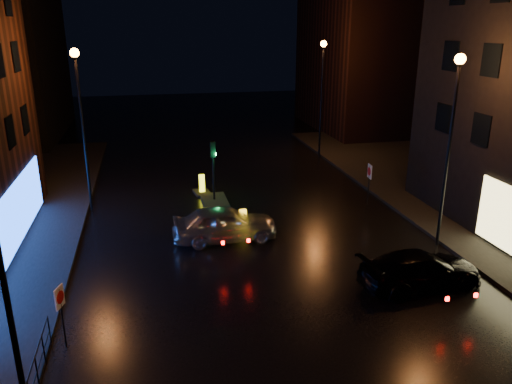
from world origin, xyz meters
TOP-DOWN VIEW (x-y plane):
  - ground at (0.00, 0.00)m, footprint 120.00×120.00m
  - building_far_left at (-16.00, 35.00)m, footprint 8.00×16.00m
  - building_far_right at (15.00, 32.00)m, footprint 8.00×14.00m
  - street_lamp_lfar at (-7.80, 14.00)m, footprint 0.44×0.44m
  - street_lamp_rnear at (7.80, 6.00)m, footprint 0.44×0.44m
  - street_lamp_rfar at (7.80, 22.00)m, footprint 0.44×0.44m
  - traffic_signal at (-1.20, 14.00)m, footprint 1.40×2.40m
  - silver_hatchback at (-1.44, 8.66)m, footprint 4.76×1.94m
  - dark_sedan at (5.10, 2.82)m, footprint 4.91×2.29m
  - bollard_near at (-0.45, 9.38)m, footprint 1.11×1.45m
  - bollard_far at (-1.71, 15.52)m, footprint 1.03×1.41m
  - road_sign_left at (-7.52, 1.77)m, footprint 0.20×0.49m
  - road_sign_right at (6.96, 11.58)m, footprint 0.11×0.56m

SIDE VIEW (x-z plane):
  - ground at x=0.00m, z-range 0.00..0.00m
  - bollard_near at x=-0.45m, z-range -0.32..0.82m
  - bollard_far at x=-1.71m, z-range -0.32..0.82m
  - traffic_signal at x=-1.20m, z-range -1.22..2.23m
  - dark_sedan at x=5.10m, z-range 0.00..1.39m
  - silver_hatchback at x=-1.44m, z-range 0.00..1.62m
  - road_sign_left at x=-7.52m, z-range 0.52..2.58m
  - road_sign_right at x=6.96m, z-range 0.58..2.88m
  - street_lamp_lfar at x=-7.80m, z-range 1.38..9.75m
  - street_lamp_rnear at x=7.80m, z-range 1.38..9.75m
  - street_lamp_rfar at x=7.80m, z-range 1.38..9.75m
  - building_far_right at x=15.00m, z-range 0.00..12.00m
  - building_far_left at x=-16.00m, z-range 0.00..14.00m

